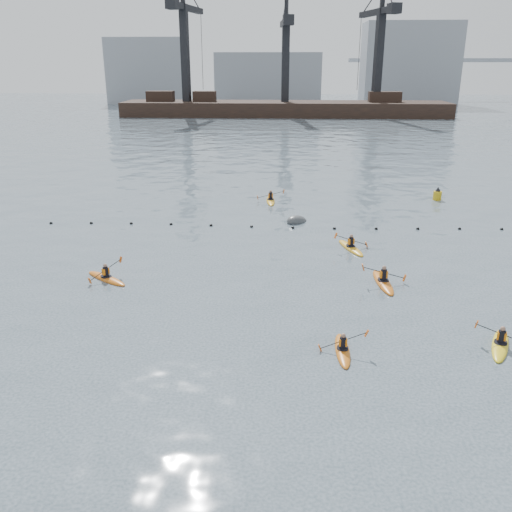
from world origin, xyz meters
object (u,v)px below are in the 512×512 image
object	(u,v)px
kayaker_1	(500,344)
nav_buoy	(437,195)
kayaker_4	(383,281)
kayaker_0	(343,349)
kayaker_5	(271,200)
kayaker_2	(106,278)
kayaker_3	(351,247)
mooring_buoy	(297,222)

from	to	relation	value
kayaker_1	nav_buoy	world-z (taller)	nav_buoy
kayaker_4	kayaker_0	bearing A→B (deg)	64.13
kayaker_1	kayaker_5	size ratio (longest dim) A/B	0.92
kayaker_0	kayaker_5	size ratio (longest dim) A/B	0.83
kayaker_0	kayaker_2	world-z (taller)	kayaker_2
kayaker_0	kayaker_3	distance (m)	13.43
mooring_buoy	kayaker_2	bearing A→B (deg)	-131.59
kayaker_1	kayaker_5	distance (m)	26.94
kayaker_3	nav_buoy	size ratio (longest dim) A/B	2.65
kayaker_5	mooring_buoy	bearing A→B (deg)	-74.68
kayaker_1	mooring_buoy	world-z (taller)	kayaker_1
kayaker_4	mooring_buoy	size ratio (longest dim) A/B	1.86
mooring_buoy	nav_buoy	size ratio (longest dim) A/B	1.50
kayaker_0	nav_buoy	size ratio (longest dim) A/B	2.25
kayaker_2	kayaker_4	distance (m)	15.23
kayaker_4	nav_buoy	bearing A→B (deg)	-116.80
mooring_buoy	kayaker_4	bearing A→B (deg)	-69.27
kayaker_4	nav_buoy	world-z (taller)	nav_buoy
kayaker_1	nav_buoy	size ratio (longest dim) A/B	2.49
kayaker_5	mooring_buoy	distance (m)	6.63
kayaker_4	nav_buoy	size ratio (longest dim) A/B	2.80
kayaker_3	nav_buoy	distance (m)	16.37
kayaker_2	kayaker_3	distance (m)	15.34
kayaker_1	mooring_buoy	bearing A→B (deg)	136.90
kayaker_0	kayaker_5	distance (m)	25.93
kayaker_2	kayaker_5	distance (m)	20.27
kayaker_4	kayaker_5	distance (m)	19.29
kayaker_1	kayaker_3	size ratio (longest dim) A/B	0.94
kayaker_0	mooring_buoy	xyz separation A→B (m)	(-1.57, 19.39, -0.09)
kayaker_2	kayaker_3	world-z (taller)	kayaker_3
mooring_buoy	nav_buoy	bearing A→B (deg)	31.56
kayaker_5	kayaker_2	bearing A→B (deg)	-118.79
kayaker_3	nav_buoy	xyz separation A→B (m)	(8.99, 13.68, 0.29)
kayaker_2	kayaker_4	world-z (taller)	kayaker_4
kayaker_4	mooring_buoy	distance (m)	12.67
kayaker_2	mooring_buoy	world-z (taller)	kayaker_2
nav_buoy	kayaker_4	bearing A→B (deg)	-112.04
kayaker_5	kayaker_1	bearing A→B (deg)	-70.92
kayaker_0	kayaker_5	xyz separation A→B (m)	(-3.74, 25.66, 0.02)
kayaker_2	kayaker_4	bearing A→B (deg)	-51.79
kayaker_0	kayaker_1	distance (m)	6.78
kayaker_0	kayaker_2	xyz separation A→B (m)	(-12.31, 7.29, 0.01)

